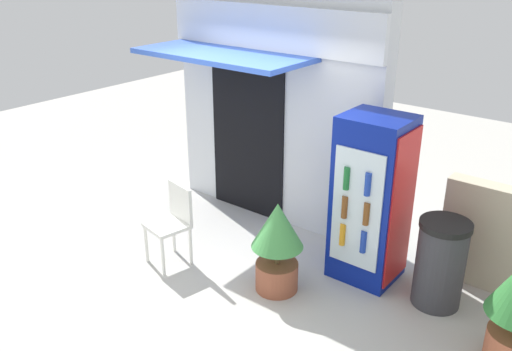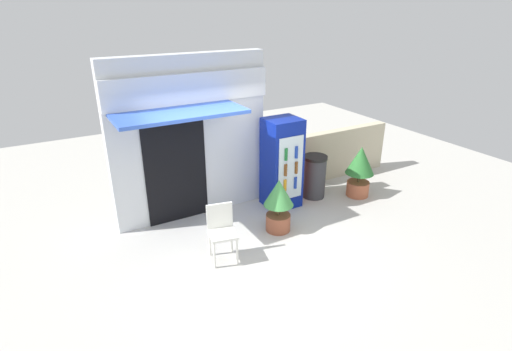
{
  "view_description": "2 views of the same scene",
  "coord_description": "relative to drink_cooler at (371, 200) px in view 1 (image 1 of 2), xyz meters",
  "views": [
    {
      "loc": [
        3.71,
        -3.77,
        3.38
      ],
      "look_at": [
        0.38,
        0.42,
        1.13
      ],
      "focal_mm": 38.3,
      "sensor_mm": 36.0,
      "label": 1
    },
    {
      "loc": [
        -2.68,
        -5.15,
        3.86
      ],
      "look_at": [
        0.47,
        0.41,
        1.09
      ],
      "focal_mm": 28.04,
      "sensor_mm": 36.0,
      "label": 2
    }
  ],
  "objects": [
    {
      "name": "drink_cooler",
      "position": [
        0.0,
        0.0,
        0.0
      ],
      "size": [
        0.7,
        0.67,
        1.83
      ],
      "color": "navy",
      "rests_on": "ground"
    },
    {
      "name": "storefront_building",
      "position": [
        -1.71,
        0.55,
        0.68
      ],
      "size": [
        3.01,
        1.21,
        3.07
      ],
      "color": "silver",
      "rests_on": "ground"
    },
    {
      "name": "trash_bin",
      "position": [
        0.81,
        -0.02,
        -0.45
      ],
      "size": [
        0.51,
        0.51,
        0.93
      ],
      "color": "#38383D",
      "rests_on": "ground"
    },
    {
      "name": "ground",
      "position": [
        -1.44,
        -1.05,
        -0.92
      ],
      "size": [
        16.0,
        16.0,
        0.0
      ],
      "primitive_type": "plane",
      "color": "beige"
    },
    {
      "name": "plastic_chair",
      "position": [
        -1.87,
        -1.11,
        -0.37
      ],
      "size": [
        0.5,
        0.5,
        0.93
      ],
      "color": "white",
      "rests_on": "ground"
    },
    {
      "name": "potted_plant_near_shop",
      "position": [
        -0.61,
        -0.84,
        -0.34
      ],
      "size": [
        0.54,
        0.54,
        1.01
      ],
      "color": "#995138",
      "rests_on": "ground"
    }
  ]
}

